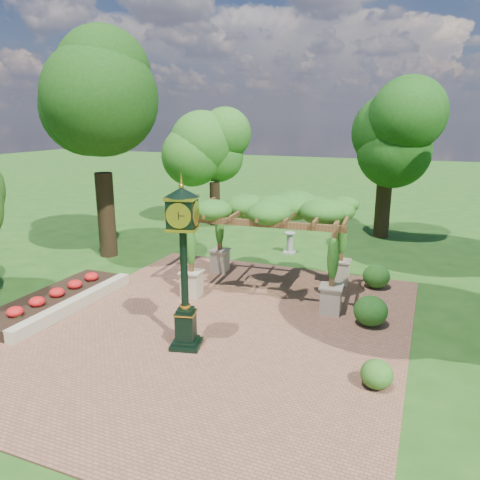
% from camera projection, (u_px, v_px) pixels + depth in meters
% --- Properties ---
extents(ground, '(120.00, 120.00, 0.00)m').
position_uv_depth(ground, '(204.00, 344.00, 12.17)').
color(ground, '#1E4714').
rests_on(ground, ground).
extents(brick_plaza, '(10.00, 12.00, 0.04)m').
position_uv_depth(brick_plaza, '(220.00, 328.00, 13.06)').
color(brick_plaza, brown).
rests_on(brick_plaza, ground).
extents(border_wall, '(0.35, 5.00, 0.40)m').
position_uv_depth(border_wall, '(76.00, 304.00, 14.25)').
color(border_wall, '#C6B793').
rests_on(border_wall, ground).
extents(flower_bed, '(1.50, 5.00, 0.36)m').
position_uv_depth(flower_bed, '(53.00, 301.00, 14.58)').
color(flower_bed, red).
rests_on(flower_bed, ground).
extents(pedestal_clock, '(1.00, 1.00, 4.18)m').
position_uv_depth(pedestal_clock, '(184.00, 254.00, 11.35)').
color(pedestal_clock, black).
rests_on(pedestal_clock, brick_plaza).
extents(pergola, '(5.47, 3.69, 3.29)m').
position_uv_depth(pergola, '(270.00, 213.00, 15.27)').
color(pergola, tan).
rests_on(pergola, brick_plaza).
extents(sundial, '(0.55, 0.55, 0.93)m').
position_uv_depth(sundial, '(290.00, 244.00, 20.23)').
color(sundial, gray).
rests_on(sundial, ground).
extents(shrub_front, '(0.88, 0.88, 0.63)m').
position_uv_depth(shrub_front, '(377.00, 374.00, 10.08)').
color(shrub_front, '#2B601B').
rests_on(shrub_front, brick_plaza).
extents(shrub_mid, '(1.22, 1.22, 0.85)m').
position_uv_depth(shrub_mid, '(371.00, 311.00, 13.10)').
color(shrub_mid, '#1F4F16').
rests_on(shrub_mid, brick_plaza).
extents(shrub_back, '(1.21, 1.21, 0.82)m').
position_uv_depth(shrub_back, '(376.00, 276.00, 16.01)').
color(shrub_back, '#245919').
rests_on(shrub_back, brick_plaza).
extents(tree_west_near, '(4.27, 4.27, 9.11)m').
position_uv_depth(tree_west_near, '(98.00, 104.00, 18.45)').
color(tree_west_near, '#2F2113').
rests_on(tree_west_near, ground).
extents(tree_west_far, '(3.24, 3.24, 5.99)m').
position_uv_depth(tree_west_far, '(214.00, 149.00, 24.74)').
color(tree_west_far, black).
rests_on(tree_west_far, ground).
extents(tree_north, '(4.09, 4.09, 7.74)m').
position_uv_depth(tree_north, '(389.00, 127.00, 21.78)').
color(tree_north, '#312313').
rests_on(tree_north, ground).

